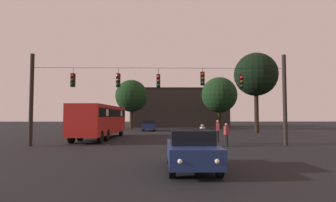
% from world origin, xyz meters
% --- Properties ---
extents(ground_plane, '(168.00, 168.00, 0.00)m').
position_xyz_m(ground_plane, '(0.00, 24.50, 0.00)').
color(ground_plane, black).
rests_on(ground_plane, ground).
extents(overhead_signal_span, '(18.09, 0.44, 6.44)m').
position_xyz_m(overhead_signal_span, '(-0.01, 15.41, 3.70)').
color(overhead_signal_span, black).
rests_on(overhead_signal_span, ground).
extents(city_bus, '(2.99, 11.10, 3.00)m').
position_xyz_m(city_bus, '(-5.42, 21.52, 1.87)').
color(city_bus, '#B21E19').
rests_on(city_bus, ground).
extents(car_near_right, '(1.80, 4.34, 1.52)m').
position_xyz_m(car_near_right, '(1.35, 6.75, 0.80)').
color(car_near_right, navy).
rests_on(car_near_right, ground).
extents(car_far_left, '(1.88, 4.37, 1.52)m').
position_xyz_m(car_far_left, '(-1.68, 35.72, 0.80)').
color(car_far_left, navy).
rests_on(car_far_left, ground).
extents(pedestrian_crossing_left, '(0.30, 0.40, 1.54)m').
position_xyz_m(pedestrian_crossing_left, '(2.93, 14.71, 0.86)').
color(pedestrian_crossing_left, black).
rests_on(pedestrian_crossing_left, ground).
extents(pedestrian_crossing_center, '(0.35, 0.42, 1.76)m').
position_xyz_m(pedestrian_crossing_center, '(4.79, 18.81, 1.00)').
color(pedestrian_crossing_center, black).
rests_on(pedestrian_crossing_center, ground).
extents(pedestrian_crossing_right, '(0.30, 0.40, 1.58)m').
position_xyz_m(pedestrian_crossing_right, '(4.67, 15.24, 0.89)').
color(pedestrian_crossing_right, black).
rests_on(pedestrian_crossing_right, ground).
extents(corner_building, '(18.62, 9.68, 7.46)m').
position_xyz_m(corner_building, '(3.51, 52.17, 3.73)').
color(corner_building, black).
rests_on(corner_building, ground).
extents(tree_left_silhouette, '(5.41, 5.41, 10.01)m').
position_xyz_m(tree_left_silhouette, '(11.93, 30.28, 7.27)').
color(tree_left_silhouette, black).
rests_on(tree_left_silhouette, ground).
extents(tree_behind_building, '(5.71, 5.71, 8.37)m').
position_xyz_m(tree_behind_building, '(9.36, 40.30, 5.49)').
color(tree_behind_building, black).
rests_on(tree_behind_building, ground).
extents(tree_right_far, '(5.21, 5.21, 7.99)m').
position_xyz_m(tree_right_far, '(-4.82, 41.04, 5.36)').
color(tree_right_far, '#2D2116').
rests_on(tree_right_far, ground).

